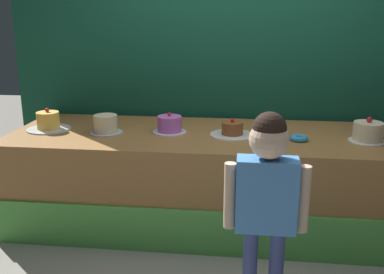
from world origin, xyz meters
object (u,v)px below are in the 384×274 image
at_px(cake_left, 106,125).
at_px(cake_center, 170,125).
at_px(cake_far_right, 368,132).
at_px(child_figure, 267,188).
at_px(cake_right, 232,130).
at_px(cake_far_left, 48,122).
at_px(donut, 299,138).

relative_size(cake_left, cake_center, 0.97).
xyz_separation_m(cake_left, cake_far_right, (2.01, -0.01, 0.00)).
distance_m(child_figure, cake_right, 1.12).
bearing_deg(cake_far_left, cake_center, 1.67).
bearing_deg(child_figure, cake_center, 122.74).
xyz_separation_m(donut, cake_left, (-1.51, 0.04, 0.05)).
relative_size(donut, cake_left, 0.52).
xyz_separation_m(cake_center, cake_far_right, (1.51, -0.09, 0.01)).
relative_size(cake_far_left, cake_center, 1.30).
bearing_deg(cake_center, child_figure, -57.26).
bearing_deg(donut, child_figure, -105.41).
bearing_deg(cake_left, cake_right, 2.77).
xyz_separation_m(child_figure, cake_left, (-1.23, 1.05, 0.06)).
height_order(donut, cake_far_right, cake_far_right).
height_order(cake_right, cake_far_right, cake_far_right).
bearing_deg(cake_right, cake_far_left, -179.99).
xyz_separation_m(child_figure, cake_center, (-0.73, 1.13, 0.05)).
relative_size(cake_far_left, cake_right, 1.02).
bearing_deg(child_figure, cake_left, 139.42).
bearing_deg(cake_far_right, cake_right, 176.78).
relative_size(cake_far_left, cake_left, 1.35).
height_order(donut, cake_far_left, cake_far_left).
distance_m(cake_center, cake_right, 0.50).
distance_m(child_figure, cake_far_left, 2.05).
distance_m(cake_far_left, cake_far_right, 2.51).
xyz_separation_m(donut, cake_far_left, (-2.01, 0.09, 0.04)).
xyz_separation_m(cake_center, cake_right, (0.50, -0.03, -0.02)).
relative_size(donut, cake_far_left, 0.38).
xyz_separation_m(child_figure, cake_far_left, (-1.73, 1.10, 0.05)).
bearing_deg(donut, cake_far_left, 177.41).
xyz_separation_m(cake_far_left, cake_right, (1.51, 0.00, -0.02)).
bearing_deg(cake_far_left, cake_right, 0.01).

